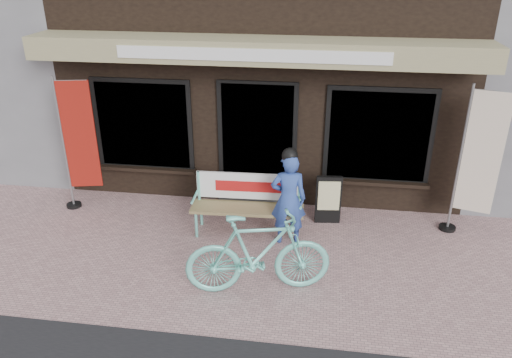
% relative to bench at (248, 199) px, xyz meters
% --- Properties ---
extents(ground, '(70.00, 70.00, 0.00)m').
position_rel_bench_xyz_m(ground, '(0.01, -0.98, -0.56)').
color(ground, '#B88D8C').
rests_on(ground, ground).
extents(storefront, '(7.00, 6.77, 6.00)m').
position_rel_bench_xyz_m(storefront, '(0.01, 3.98, 2.43)').
color(storefront, black).
rests_on(storefront, ground).
extents(bench, '(1.77, 0.52, 0.95)m').
position_rel_bench_xyz_m(bench, '(0.00, 0.00, 0.00)').
color(bench, '#70DBCA').
rests_on(bench, ground).
extents(person, '(0.57, 0.41, 1.55)m').
position_rel_bench_xyz_m(person, '(0.65, -0.24, 0.20)').
color(person, '#2E4B9F').
rests_on(person, ground).
extents(bicycle, '(1.96, 0.95, 1.14)m').
position_rel_bench_xyz_m(bicycle, '(0.38, -1.51, 0.01)').
color(bicycle, '#70DBCA').
rests_on(bicycle, ground).
extents(nobori_red, '(0.69, 0.30, 2.32)m').
position_rel_bench_xyz_m(nobori_red, '(-2.94, 0.42, 0.64)').
color(nobori_red, gray).
rests_on(nobori_red, ground).
extents(nobori_cream, '(0.71, 0.33, 2.40)m').
position_rel_bench_xyz_m(nobori_cream, '(3.43, 0.42, 0.68)').
color(nobori_cream, gray).
rests_on(nobori_cream, ground).
extents(menu_stand, '(0.42, 0.14, 0.83)m').
position_rel_bench_xyz_m(menu_stand, '(1.26, 0.44, -0.13)').
color(menu_stand, black).
rests_on(menu_stand, ground).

